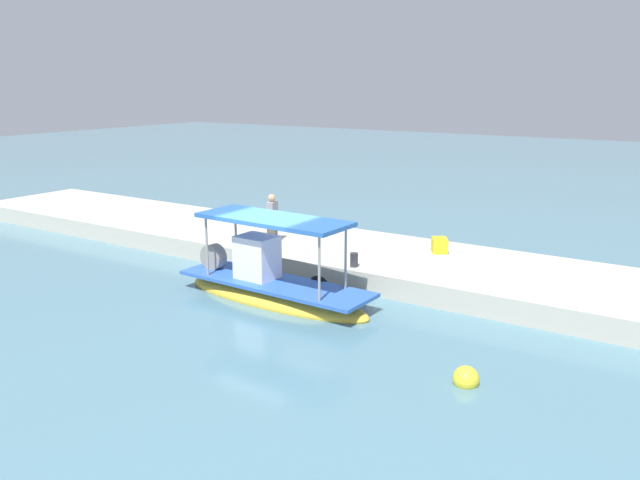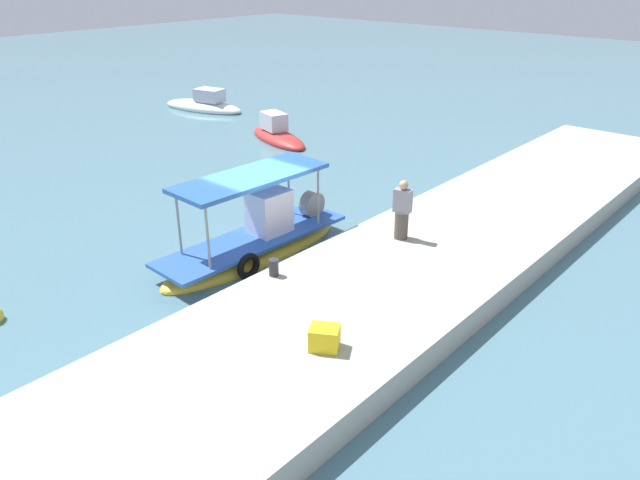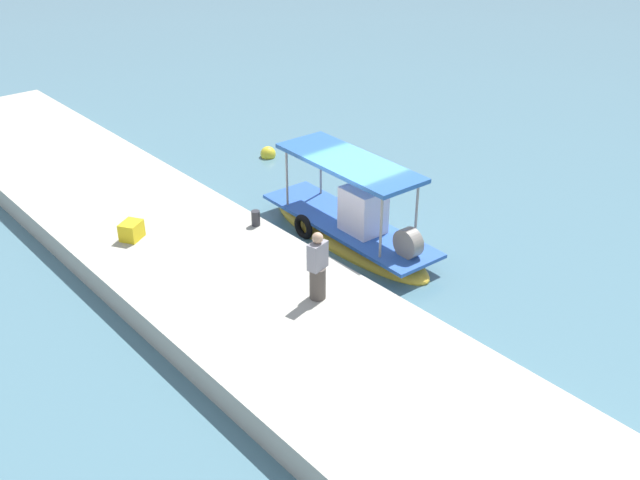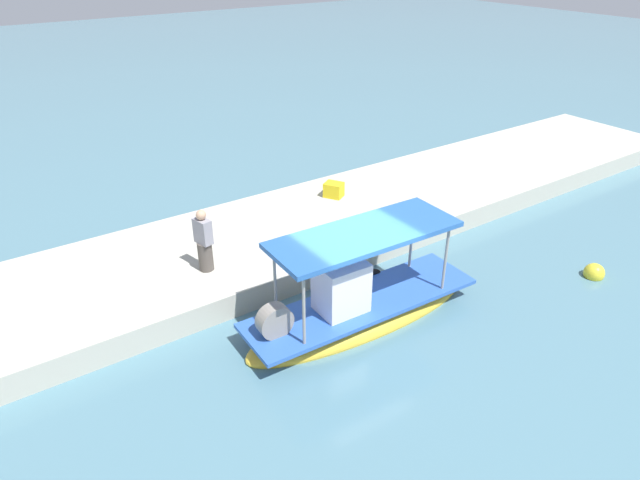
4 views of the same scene
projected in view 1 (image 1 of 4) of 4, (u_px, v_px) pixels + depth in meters
The scene contains 7 objects.
ground_plane at pixel (271, 297), 18.66m from camera, with size 120.00×120.00×0.00m, color slate.
dock_quay at pixel (344, 255), 21.97m from camera, with size 36.00×4.92×0.67m, color #B9B7A7.
main_fishing_boat at pixel (272, 286), 18.42m from camera, with size 6.32×1.88×2.78m.
fisherman_near_bollard at pixel (272, 221), 22.12m from camera, with size 0.45×0.53×1.70m.
mooring_bollard at pixel (354, 260), 19.31m from camera, with size 0.24×0.24×0.43m, color #2D2D33.
cargo_crate at pixel (439, 245), 20.92m from camera, with size 0.59×0.47×0.48m, color yellow.
marker_buoy at pixel (466, 379), 13.30m from camera, with size 0.56×0.56×0.56m.
Camera 1 is at (-10.82, 14.09, 6.12)m, focal length 36.02 mm.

